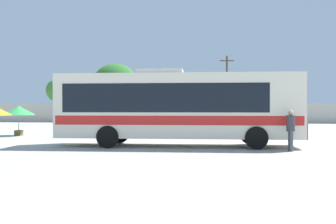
{
  "coord_description": "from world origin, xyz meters",
  "views": [
    {
      "loc": [
        1.75,
        -20.46,
        1.92
      ],
      "look_at": [
        -0.94,
        2.22,
        1.63
      ],
      "focal_mm": 43.5,
      "sensor_mm": 36.0,
      "label": 1
    }
  ],
  "objects_px": {
    "coach_bus_cream_red": "(175,105)",
    "roadside_tree_midleft": "(115,82)",
    "parked_car_third_white": "(187,117)",
    "utility_pole_near": "(227,88)",
    "vendor_umbrella_near_gate_green": "(19,111)",
    "roadside_tree_left": "(61,90)",
    "attendant_by_bus_door": "(291,128)",
    "parked_car_leftmost_silver": "(81,117)",
    "parked_car_second_black": "(129,117)"
  },
  "relations": [
    {
      "from": "coach_bus_cream_red",
      "to": "utility_pole_near",
      "type": "distance_m",
      "value": 31.93
    },
    {
      "from": "roadside_tree_midleft",
      "to": "parked_car_second_black",
      "type": "bearing_deg",
      "value": -63.59
    },
    {
      "from": "attendant_by_bus_door",
      "to": "parked_car_second_black",
      "type": "bearing_deg",
      "value": 115.27
    },
    {
      "from": "attendant_by_bus_door",
      "to": "parked_car_leftmost_silver",
      "type": "relative_size",
      "value": 0.41
    },
    {
      "from": "vendor_umbrella_near_gate_green",
      "to": "parked_car_second_black",
      "type": "bearing_deg",
      "value": 81.0
    },
    {
      "from": "coach_bus_cream_red",
      "to": "roadside_tree_left",
      "type": "xyz_separation_m",
      "value": [
        -19.51,
        34.84,
        2.22
      ]
    },
    {
      "from": "coach_bus_cream_red",
      "to": "parked_car_leftmost_silver",
      "type": "height_order",
      "value": "coach_bus_cream_red"
    },
    {
      "from": "coach_bus_cream_red",
      "to": "roadside_tree_midleft",
      "type": "height_order",
      "value": "roadside_tree_midleft"
    },
    {
      "from": "parked_car_second_black",
      "to": "parked_car_leftmost_silver",
      "type": "bearing_deg",
      "value": -168.2
    },
    {
      "from": "utility_pole_near",
      "to": "roadside_tree_midleft",
      "type": "distance_m",
      "value": 14.55
    },
    {
      "from": "vendor_umbrella_near_gate_green",
      "to": "utility_pole_near",
      "type": "bearing_deg",
      "value": 60.73
    },
    {
      "from": "utility_pole_near",
      "to": "vendor_umbrella_near_gate_green",
      "type": "bearing_deg",
      "value": -119.27
    },
    {
      "from": "parked_car_leftmost_silver",
      "to": "parked_car_third_white",
      "type": "relative_size",
      "value": 0.98
    },
    {
      "from": "attendant_by_bus_door",
      "to": "utility_pole_near",
      "type": "relative_size",
      "value": 0.22
    },
    {
      "from": "parked_car_leftmost_silver",
      "to": "roadside_tree_midleft",
      "type": "bearing_deg",
      "value": 74.8
    },
    {
      "from": "roadside_tree_left",
      "to": "attendant_by_bus_door",
      "type": "bearing_deg",
      "value": -56.0
    },
    {
      "from": "vendor_umbrella_near_gate_green",
      "to": "parked_car_third_white",
      "type": "height_order",
      "value": "vendor_umbrella_near_gate_green"
    },
    {
      "from": "roadside_tree_left",
      "to": "roadside_tree_midleft",
      "type": "height_order",
      "value": "roadside_tree_midleft"
    },
    {
      "from": "vendor_umbrella_near_gate_green",
      "to": "utility_pole_near",
      "type": "distance_m",
      "value": 29.58
    },
    {
      "from": "parked_car_leftmost_silver",
      "to": "parked_car_second_black",
      "type": "bearing_deg",
      "value": 11.8
    },
    {
      "from": "vendor_umbrella_near_gate_green",
      "to": "roadside_tree_midleft",
      "type": "distance_m",
      "value": 26.84
    },
    {
      "from": "utility_pole_near",
      "to": "roadside_tree_left",
      "type": "distance_m",
      "value": 23.02
    },
    {
      "from": "coach_bus_cream_red",
      "to": "parked_car_leftmost_silver",
      "type": "relative_size",
      "value": 2.72
    },
    {
      "from": "vendor_umbrella_near_gate_green",
      "to": "utility_pole_near",
      "type": "xyz_separation_m",
      "value": [
        14.4,
        25.69,
        2.69
      ]
    },
    {
      "from": "parked_car_leftmost_silver",
      "to": "roadside_tree_left",
      "type": "height_order",
      "value": "roadside_tree_left"
    },
    {
      "from": "parked_car_leftmost_silver",
      "to": "roadside_tree_left",
      "type": "bearing_deg",
      "value": 121.99
    },
    {
      "from": "parked_car_third_white",
      "to": "roadside_tree_midleft",
      "type": "relative_size",
      "value": 0.58
    },
    {
      "from": "attendant_by_bus_door",
      "to": "vendor_umbrella_near_gate_green",
      "type": "distance_m",
      "value": 18.01
    },
    {
      "from": "parked_car_third_white",
      "to": "roadside_tree_midleft",
      "type": "height_order",
      "value": "roadside_tree_midleft"
    },
    {
      "from": "parked_car_leftmost_silver",
      "to": "roadside_tree_left",
      "type": "xyz_separation_m",
      "value": [
        -6.21,
        9.95,
        3.43
      ]
    },
    {
      "from": "coach_bus_cream_red",
      "to": "parked_car_leftmost_silver",
      "type": "distance_m",
      "value": 28.25
    },
    {
      "from": "parked_car_third_white",
      "to": "roadside_tree_left",
      "type": "distance_m",
      "value": 20.85
    },
    {
      "from": "parked_car_third_white",
      "to": "utility_pole_near",
      "type": "bearing_deg",
      "value": 54.09
    },
    {
      "from": "coach_bus_cream_red",
      "to": "attendant_by_bus_door",
      "type": "height_order",
      "value": "coach_bus_cream_red"
    },
    {
      "from": "parked_car_second_black",
      "to": "utility_pole_near",
      "type": "xyz_separation_m",
      "value": [
        11.23,
        5.66,
        3.56
      ]
    },
    {
      "from": "coach_bus_cream_red",
      "to": "parked_car_second_black",
      "type": "xyz_separation_m",
      "value": [
        -7.93,
        26.01,
        -1.23
      ]
    },
    {
      "from": "parked_car_second_black",
      "to": "vendor_umbrella_near_gate_green",
      "type": "bearing_deg",
      "value": -99.0
    },
    {
      "from": "parked_car_leftmost_silver",
      "to": "parked_car_third_white",
      "type": "xyz_separation_m",
      "value": [
        12.07,
        0.54,
        0.0
      ]
    },
    {
      "from": "vendor_umbrella_near_gate_green",
      "to": "parked_car_third_white",
      "type": "distance_m",
      "value": 21.84
    },
    {
      "from": "roadside_tree_left",
      "to": "coach_bus_cream_red",
      "type": "bearing_deg",
      "value": -60.76
    },
    {
      "from": "vendor_umbrella_near_gate_green",
      "to": "parked_car_leftmost_silver",
      "type": "relative_size",
      "value": 0.51
    },
    {
      "from": "coach_bus_cream_red",
      "to": "vendor_umbrella_near_gate_green",
      "type": "xyz_separation_m",
      "value": [
        -11.1,
        5.98,
        -0.35
      ]
    },
    {
      "from": "vendor_umbrella_near_gate_green",
      "to": "parked_car_leftmost_silver",
      "type": "distance_m",
      "value": 19.06
    },
    {
      "from": "coach_bus_cream_red",
      "to": "attendant_by_bus_door",
      "type": "xyz_separation_m",
      "value": [
        5.16,
        -1.73,
        -0.98
      ]
    },
    {
      "from": "utility_pole_near",
      "to": "roadside_tree_midleft",
      "type": "relative_size",
      "value": 1.09
    },
    {
      "from": "parked_car_leftmost_silver",
      "to": "parked_car_third_white",
      "type": "bearing_deg",
      "value": 2.58
    },
    {
      "from": "parked_car_third_white",
      "to": "roadside_tree_left",
      "type": "bearing_deg",
      "value": 152.79
    },
    {
      "from": "roadside_tree_midleft",
      "to": "parked_car_leftmost_silver",
      "type": "bearing_deg",
      "value": -105.2
    },
    {
      "from": "vendor_umbrella_near_gate_green",
      "to": "roadside_tree_midleft",
      "type": "relative_size",
      "value": 0.29
    },
    {
      "from": "parked_car_second_black",
      "to": "utility_pole_near",
      "type": "relative_size",
      "value": 0.53
    }
  ]
}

